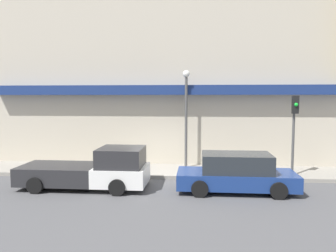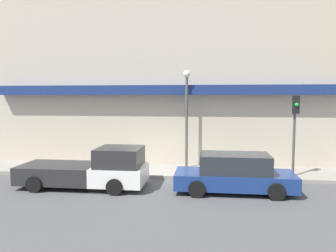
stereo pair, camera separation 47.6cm
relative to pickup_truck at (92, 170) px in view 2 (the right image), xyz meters
The scene contains 8 objects.
ground_plane 3.02m from the pickup_truck, 33.39° to the left, with size 80.00×80.00×0.00m, color #4C4C4F.
sidewalk 3.91m from the pickup_truck, 50.61° to the left, with size 36.00×2.73×0.17m.
building 7.82m from the pickup_truck, 67.09° to the left, with size 19.80×3.80×11.58m.
pickup_truck is the anchor object (origin of this frame).
parked_car 5.86m from the pickup_truck, ahead, with size 4.68×2.03×1.53m.
fire_hydrant 2.61m from the pickup_truck, 69.28° to the left, with size 0.18×0.18×0.74m.
street_lamp 5.76m from the pickup_truck, 43.61° to the left, with size 0.36×0.36×4.94m.
traffic_light 9.14m from the pickup_truck, 13.90° to the left, with size 0.28×0.42×3.66m.
Camera 2 is at (2.31, -14.59, 3.75)m, focal length 35.00 mm.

